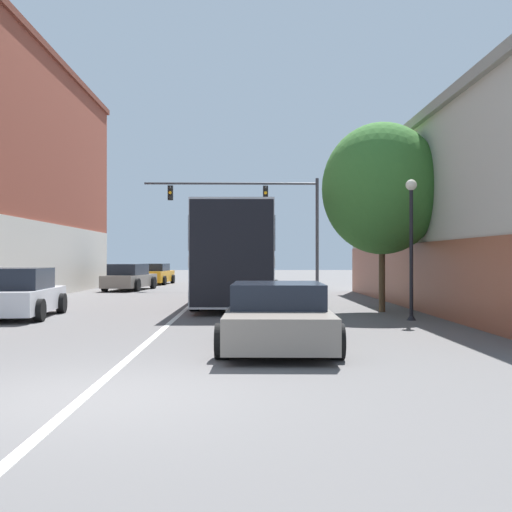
{
  "coord_description": "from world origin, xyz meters",
  "views": [
    {
      "loc": [
        1.94,
        -7.21,
        1.67
      ],
      "look_at": [
        2.33,
        13.82,
        1.76
      ],
      "focal_mm": 42.0,
      "sensor_mm": 36.0,
      "label": 1
    }
  ],
  "objects_px": {
    "parked_car_left_near": "(19,294)",
    "bus": "(237,252)",
    "parked_car_left_far": "(155,274)",
    "street_tree_near": "(382,189)",
    "hatchback_foreground": "(278,316)",
    "street_lamp": "(411,240)",
    "traffic_signal_gantry": "(263,207)",
    "parked_car_left_mid": "(130,278)"
  },
  "relations": [
    {
      "from": "parked_car_left_far",
      "to": "traffic_signal_gantry",
      "type": "distance_m",
      "value": 10.05
    },
    {
      "from": "parked_car_left_near",
      "to": "traffic_signal_gantry",
      "type": "height_order",
      "value": "traffic_signal_gantry"
    },
    {
      "from": "hatchback_foreground",
      "to": "street_tree_near",
      "type": "distance_m",
      "value": 8.88
    },
    {
      "from": "parked_car_left_near",
      "to": "parked_car_left_far",
      "type": "height_order",
      "value": "parked_car_left_near"
    },
    {
      "from": "parked_car_left_mid",
      "to": "street_tree_near",
      "type": "relative_size",
      "value": 0.82
    },
    {
      "from": "parked_car_left_mid",
      "to": "parked_car_left_far",
      "type": "height_order",
      "value": "parked_car_left_mid"
    },
    {
      "from": "parked_car_left_far",
      "to": "street_tree_near",
      "type": "xyz_separation_m",
      "value": [
        10.17,
        -20.37,
        3.23
      ]
    },
    {
      "from": "parked_car_left_far",
      "to": "street_tree_near",
      "type": "distance_m",
      "value": 23.0
    },
    {
      "from": "bus",
      "to": "traffic_signal_gantry",
      "type": "distance_m",
      "value": 10.67
    },
    {
      "from": "parked_car_left_near",
      "to": "traffic_signal_gantry",
      "type": "distance_m",
      "value": 17.83
    },
    {
      "from": "bus",
      "to": "parked_car_left_near",
      "type": "bearing_deg",
      "value": 132.75
    },
    {
      "from": "hatchback_foreground",
      "to": "parked_car_left_near",
      "type": "height_order",
      "value": "parked_car_left_near"
    },
    {
      "from": "parked_car_left_near",
      "to": "traffic_signal_gantry",
      "type": "relative_size",
      "value": 0.43
    },
    {
      "from": "hatchback_foreground",
      "to": "parked_car_left_near",
      "type": "xyz_separation_m",
      "value": [
        -7.02,
        5.72,
        0.08
      ]
    },
    {
      "from": "parked_car_left_far",
      "to": "street_tree_near",
      "type": "bearing_deg",
      "value": -149.16
    },
    {
      "from": "hatchback_foreground",
      "to": "street_lamp",
      "type": "relative_size",
      "value": 1.16
    },
    {
      "from": "hatchback_foreground",
      "to": "parked_car_left_far",
      "type": "distance_m",
      "value": 28.49
    },
    {
      "from": "parked_car_left_near",
      "to": "parked_car_left_mid",
      "type": "bearing_deg",
      "value": -5.09
    },
    {
      "from": "traffic_signal_gantry",
      "to": "bus",
      "type": "bearing_deg",
      "value": -97.25
    },
    {
      "from": "bus",
      "to": "street_lamp",
      "type": "height_order",
      "value": "street_lamp"
    },
    {
      "from": "street_lamp",
      "to": "street_tree_near",
      "type": "bearing_deg",
      "value": 94.35
    },
    {
      "from": "parked_car_left_near",
      "to": "traffic_signal_gantry",
      "type": "bearing_deg",
      "value": -29.11
    },
    {
      "from": "traffic_signal_gantry",
      "to": "street_lamp",
      "type": "distance_m",
      "value": 17.24
    },
    {
      "from": "parked_car_left_near",
      "to": "street_lamp",
      "type": "bearing_deg",
      "value": -98.99
    },
    {
      "from": "parked_car_left_far",
      "to": "street_lamp",
      "type": "xyz_separation_m",
      "value": [
        10.37,
        -22.97,
        1.52
      ]
    },
    {
      "from": "parked_car_left_near",
      "to": "bus",
      "type": "bearing_deg",
      "value": -51.92
    },
    {
      "from": "traffic_signal_gantry",
      "to": "street_tree_near",
      "type": "distance_m",
      "value": 14.51
    },
    {
      "from": "parked_car_left_far",
      "to": "street_lamp",
      "type": "height_order",
      "value": "street_lamp"
    },
    {
      "from": "bus",
      "to": "street_tree_near",
      "type": "height_order",
      "value": "street_tree_near"
    },
    {
      "from": "bus",
      "to": "traffic_signal_gantry",
      "type": "relative_size",
      "value": 1.17
    },
    {
      "from": "parked_car_left_far",
      "to": "traffic_signal_gantry",
      "type": "bearing_deg",
      "value": -128.09
    },
    {
      "from": "parked_car_left_far",
      "to": "street_tree_near",
      "type": "relative_size",
      "value": 0.76
    },
    {
      "from": "parked_car_left_near",
      "to": "street_lamp",
      "type": "xyz_separation_m",
      "value": [
        10.9,
        -0.95,
        1.51
      ]
    },
    {
      "from": "hatchback_foreground",
      "to": "parked_car_left_far",
      "type": "height_order",
      "value": "parked_car_left_far"
    },
    {
      "from": "hatchback_foreground",
      "to": "traffic_signal_gantry",
      "type": "bearing_deg",
      "value": 0.95
    },
    {
      "from": "bus",
      "to": "street_tree_near",
      "type": "bearing_deg",
      "value": -129.04
    },
    {
      "from": "parked_car_left_near",
      "to": "hatchback_foreground",
      "type": "bearing_deg",
      "value": -133.2
    },
    {
      "from": "parked_car_left_far",
      "to": "street_lamp",
      "type": "relative_size",
      "value": 1.19
    },
    {
      "from": "parked_car_left_far",
      "to": "hatchback_foreground",
      "type": "bearing_deg",
      "value": -162.54
    },
    {
      "from": "bus",
      "to": "parked_car_left_far",
      "type": "xyz_separation_m",
      "value": [
        -5.55,
        16.53,
        -1.28
      ]
    },
    {
      "from": "parked_car_left_near",
      "to": "street_tree_near",
      "type": "height_order",
      "value": "street_tree_near"
    },
    {
      "from": "parked_car_left_mid",
      "to": "traffic_signal_gantry",
      "type": "bearing_deg",
      "value": -74.61
    }
  ]
}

